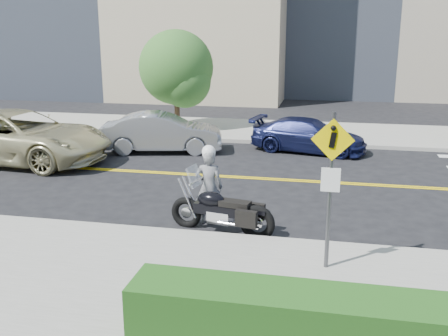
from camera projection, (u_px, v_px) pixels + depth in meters
name	position (u px, v px, depth m)	size (l,w,h in m)	color
ground_plane	(197.00, 175.00, 16.89)	(120.00, 120.00, 0.00)	black
sidewalk_near	(96.00, 278.00, 9.78)	(60.00, 5.00, 0.15)	#9E9B91
sidewalk_far	(238.00, 130.00, 23.96)	(60.00, 5.00, 0.15)	#9E9B91
pedestrian_sign	(331.00, 176.00, 9.59)	(0.78, 0.08, 3.00)	#4C4C51
motorcyclist	(209.00, 185.00, 12.49)	(0.69, 0.48, 1.94)	#ABACB0
motorcycle	(222.00, 201.00, 11.99)	(2.48, 0.75, 1.51)	black
suv	(18.00, 137.00, 18.32)	(3.01, 6.52, 1.81)	beige
parked_car_silver	(162.00, 133.00, 19.88)	(1.57, 4.52, 1.49)	#919498
parked_car_blue	(308.00, 135.00, 19.92)	(1.78, 4.37, 1.27)	#1A204E
tree_far_a	(176.00, 68.00, 23.36)	(3.32, 3.32, 4.54)	#382619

